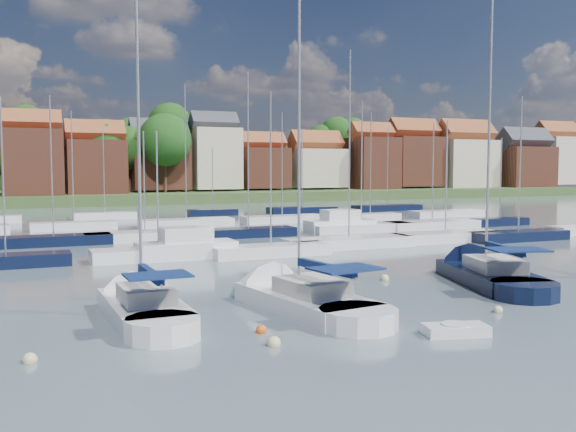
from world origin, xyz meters
name	(u,v)px	position (x,y,z in m)	size (l,w,h in m)	color
ground	(188,230)	(0.00, 40.00, 0.00)	(260.00, 260.00, 0.00)	#42535A
sailboat_left	(138,305)	(-11.59, 4.05, 0.36)	(3.08, 11.09, 15.04)	silver
sailboat_centre	(287,297)	(-4.73, 3.15, 0.35)	(4.97, 12.63, 16.67)	silver
sailboat_navy	(477,273)	(8.23, 5.10, 0.35)	(6.91, 13.19, 17.61)	black
tender	(456,330)	(-0.92, -4.61, 0.21)	(2.69, 1.75, 0.54)	silver
buoy_a	(30,363)	(-16.24, -1.80, 0.00)	(0.49, 0.49, 0.49)	beige
buoy_b	(274,346)	(-7.97, -3.16, 0.00)	(0.51, 0.51, 0.51)	beige
buoy_c	(261,333)	(-7.74, -1.27, 0.00)	(0.44, 0.44, 0.44)	#D85914
buoy_d	(498,312)	(3.31, -2.19, 0.00)	(0.41, 0.41, 0.41)	beige
buoy_e	(385,280)	(2.98, 6.80, 0.00)	(0.50, 0.50, 0.50)	beige
buoy_g	(314,309)	(-3.96, 1.75, 0.00)	(0.44, 0.44, 0.44)	#D85914
marina_field	(220,229)	(1.91, 35.15, 0.43)	(79.62, 41.41, 15.93)	silver
far_shore_town	(98,174)	(2.23, 132.67, 4.61)	(212.46, 90.00, 22.27)	#3D5128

